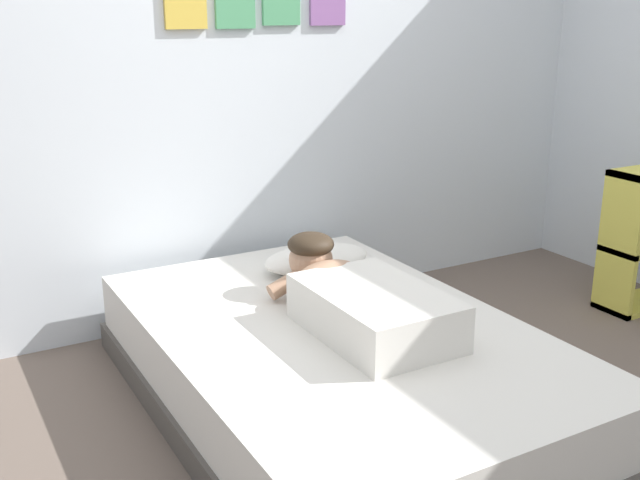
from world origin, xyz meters
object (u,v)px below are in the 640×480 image
object	(u,v)px
bed	(337,367)
coffee_cup	(331,282)
pillow	(317,259)
cell_phone	(357,340)
person_lying	(355,296)

from	to	relation	value
bed	coffee_cup	size ratio (longest dim) A/B	16.71
pillow	cell_phone	bearing A→B (deg)	-108.39
pillow	coffee_cup	distance (m)	0.28
cell_phone	bed	bearing A→B (deg)	88.12
bed	person_lying	size ratio (longest dim) A/B	2.27
bed	person_lying	bearing A→B (deg)	1.56
coffee_cup	pillow	bearing A→B (deg)	74.03
bed	coffee_cup	bearing A→B (deg)	63.30
bed	pillow	world-z (taller)	pillow
person_lying	cell_phone	xyz separation A→B (m)	(-0.09, -0.16, -0.10)
person_lying	coffee_cup	bearing A→B (deg)	75.25
person_lying	cell_phone	size ratio (longest dim) A/B	6.57
coffee_cup	cell_phone	size ratio (longest dim) A/B	0.89
coffee_cup	cell_phone	distance (m)	0.53
pillow	coffee_cup	world-z (taller)	pillow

